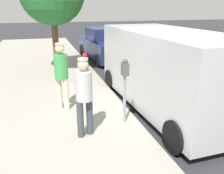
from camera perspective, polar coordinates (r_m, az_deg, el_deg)
ground_plane at (r=6.97m, az=11.69°, el=-5.42°), size 80.00×80.00×0.00m
sidewalk_slab at (r=6.23m, az=-18.48°, el=-8.25°), size 5.00×32.00×0.15m
parking_meter_near at (r=5.50m, az=3.01°, el=1.57°), size 0.14×0.18×1.52m
pedestrian_in_green at (r=6.39m, az=-11.67°, el=3.36°), size 0.34×0.34×1.74m
pedestrian_in_gray at (r=4.97m, az=-6.50°, el=-1.39°), size 0.35×0.34×1.66m
parked_van at (r=6.82m, az=12.76°, el=4.23°), size 2.30×5.27×2.15m
parked_sedan_behind at (r=13.37m, az=-1.66°, el=9.67°), size 2.17×4.50×1.65m
fire_hydrant at (r=9.88m, az=-6.23°, el=5.39°), size 0.24×0.24×0.86m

